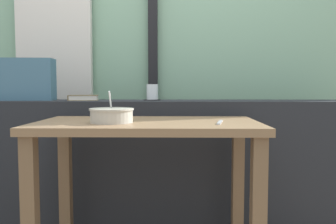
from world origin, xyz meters
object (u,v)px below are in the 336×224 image
object	(u,v)px
coaster_square	(152,100)
juice_glass	(152,93)
breakfast_table	(148,150)
fork_utensil	(220,122)
closed_book	(83,98)
throw_pillow	(28,79)
soup_bowl	(112,115)

from	to	relation	value
coaster_square	juice_glass	xyz separation A→B (m)	(-0.00, 0.00, 0.04)
breakfast_table	fork_utensil	xyz separation A→B (m)	(0.33, -0.06, 0.14)
coaster_square	fork_utensil	distance (m)	0.72
closed_book	fork_utensil	xyz separation A→B (m)	(0.78, -0.61, -0.09)
throw_pillow	soup_bowl	world-z (taller)	throw_pillow
juice_glass	closed_book	xyz separation A→B (m)	(-0.43, -0.02, -0.03)
juice_glass	fork_utensil	bearing A→B (deg)	-60.90
closed_book	soup_bowl	world-z (taller)	soup_bowl
throw_pillow	soup_bowl	xyz separation A→B (m)	(0.63, -0.60, -0.17)
breakfast_table	juice_glass	world-z (taller)	juice_glass
juice_glass	coaster_square	bearing A→B (deg)	0.00
coaster_square	soup_bowl	size ratio (longest dim) A/B	0.49
coaster_square	throw_pillow	size ratio (longest dim) A/B	0.31
throw_pillow	fork_utensil	xyz separation A→B (m)	(1.12, -0.60, -0.21)
breakfast_table	coaster_square	bearing A→B (deg)	91.49
coaster_square	fork_utensil	bearing A→B (deg)	-60.90
fork_utensil	soup_bowl	bearing A→B (deg)	-168.34
soup_bowl	fork_utensil	bearing A→B (deg)	0.10
breakfast_table	closed_book	world-z (taller)	closed_book
breakfast_table	fork_utensil	distance (m)	0.37
closed_book	throw_pillow	size ratio (longest dim) A/B	0.61
soup_bowl	closed_book	bearing A→B (deg)	115.14
soup_bowl	fork_utensil	distance (m)	0.49
throw_pillow	soup_bowl	bearing A→B (deg)	-43.61
throw_pillow	soup_bowl	size ratio (longest dim) A/B	1.58
soup_bowl	breakfast_table	bearing A→B (deg)	22.07
coaster_square	throw_pillow	xyz separation A→B (m)	(-0.78, -0.03, 0.13)
closed_book	throw_pillow	distance (m)	0.36
juice_glass	closed_book	bearing A→B (deg)	-177.40
juice_glass	fork_utensil	world-z (taller)	juice_glass
coaster_square	throw_pillow	bearing A→B (deg)	-178.09
juice_glass	fork_utensil	xyz separation A→B (m)	(0.35, -0.63, -0.12)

